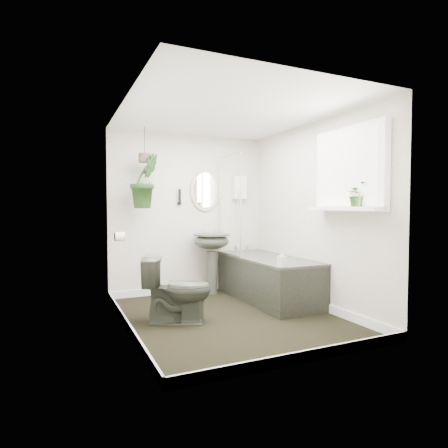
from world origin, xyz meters
name	(u,v)px	position (x,y,z in m)	size (l,w,h in m)	color
floor	(229,318)	(0.00, 0.00, -0.01)	(2.30, 2.80, 0.02)	black
ceiling	(230,111)	(0.00, 0.00, 2.31)	(2.30, 2.80, 0.02)	white
wall_back	(189,214)	(0.00, 1.41, 1.15)	(2.30, 0.02, 2.30)	silver
wall_front	(306,219)	(0.00, -1.41, 1.15)	(2.30, 0.02, 2.30)	silver
wall_left	(124,217)	(-1.16, 0.00, 1.15)	(0.02, 2.80, 2.30)	silver
wall_right	(313,215)	(1.16, 0.00, 1.15)	(0.02, 2.80, 2.30)	silver
skirting	(229,312)	(0.00, 0.00, 0.05)	(2.30, 2.80, 0.10)	white
bathtub	(267,278)	(0.80, 0.50, 0.29)	(0.72, 1.72, 0.58)	#363A2F
bath_screen	(230,205)	(0.47, 0.99, 1.28)	(0.04, 0.72, 1.40)	silver
shower_box	(240,187)	(0.80, 1.34, 1.55)	(0.20, 0.10, 0.35)	white
oval_mirror	(205,190)	(0.25, 1.37, 1.50)	(0.46, 0.03, 0.62)	#C8B594
wall_sconce	(180,197)	(-0.15, 1.36, 1.40)	(0.04, 0.04, 0.22)	black
toilet_roll_holder	(120,237)	(-1.10, 0.70, 0.90)	(0.11, 0.11, 0.11)	white
window_recess	(350,169)	(1.09, -0.70, 1.65)	(0.08, 1.00, 0.90)	white
window_sill	(344,209)	(1.02, -0.70, 1.23)	(0.18, 1.00, 0.04)	white
window_blinds	(346,169)	(1.04, -0.70, 1.65)	(0.01, 0.86, 0.76)	white
toilet	(177,289)	(-0.60, 0.05, 0.36)	(0.41, 0.71, 0.73)	#363A2F
pedestal_sink	(212,264)	(0.25, 1.13, 0.44)	(0.51, 0.44, 0.87)	#363A2F
sill_plant	(357,194)	(1.02, -0.88, 1.37)	(0.22, 0.19, 0.25)	black
hanging_plant	(145,181)	(-0.70, 1.14, 1.59)	(0.40, 0.32, 0.72)	black
soap_bottle	(282,259)	(0.51, -0.29, 0.67)	(0.08, 0.08, 0.18)	#322C2A
hanging_pot	(145,158)	(-0.70, 1.14, 1.89)	(0.16, 0.16, 0.12)	#4B4034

